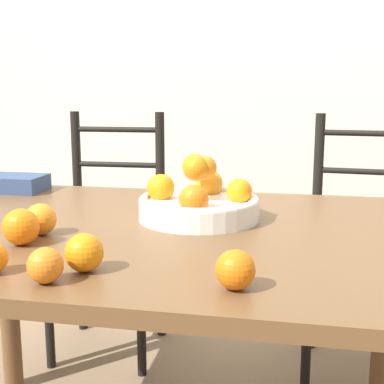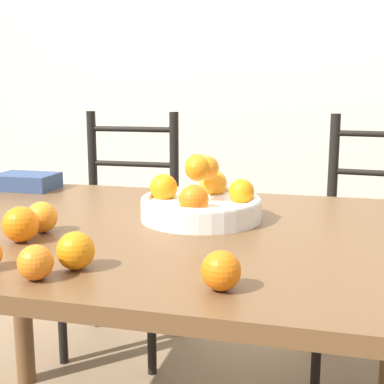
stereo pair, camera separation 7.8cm
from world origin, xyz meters
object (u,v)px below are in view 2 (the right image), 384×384
Objects in this scene: orange_loose_1 at (35,263)px; chair_right at (378,257)px; orange_loose_5 at (76,251)px; book_stack at (26,181)px; orange_loose_3 at (21,224)px; chair_left at (124,238)px; orange_loose_2 at (42,217)px; fruit_bowl at (201,201)px; orange_loose_4 at (221,271)px.

orange_loose_1 is 0.06× the size of chair_right.
orange_loose_1 is at bearing -121.55° from orange_loose_5.
orange_loose_3 is at bearing -59.37° from book_stack.
orange_loose_1 is at bearing -76.70° from chair_left.
chair_left is (-0.17, 0.94, -0.33)m from orange_loose_2.
chair_right is at bearing -1.75° from chair_left.
orange_loose_1 is 0.87× the size of orange_loose_2.
fruit_bowl is 3.91× the size of orange_loose_3.
orange_loose_4 is at bearing -7.15° from orange_loose_5.
chair_right is at bearing 20.30° from book_stack.
fruit_bowl is 0.32× the size of chair_left.
orange_loose_2 reaches higher than orange_loose_1.
book_stack is at bearing 125.04° from orange_loose_2.
orange_loose_1 is 0.93× the size of orange_loose_4.
chair_right is (0.70, 1.24, -0.32)m from orange_loose_1.
orange_loose_5 is 0.36× the size of book_stack.
chair_left is at bearing 105.05° from orange_loose_1.
fruit_bowl is at bearing -121.40° from chair_right.
orange_loose_2 is 0.30m from orange_loose_5.
fruit_bowl is at bearing 107.57° from orange_loose_4.
fruit_bowl is 4.32× the size of orange_loose_5.
orange_loose_4 is 1.30m from chair_right.
book_stack is at bearing 122.58° from orange_loose_1.
book_stack is (-0.17, -0.45, 0.31)m from chair_left.
orange_loose_5 is 0.07× the size of chair_right.
book_stack is (-0.84, 0.76, -0.01)m from orange_loose_4.
fruit_bowl is at bearing 72.97° from orange_loose_5.
orange_loose_2 is (-0.16, 0.30, 0.01)m from orange_loose_1.
orange_loose_5 is at bearing -114.87° from chair_right.
chair_right reaches higher than fruit_bowl.
book_stack is at bearing 138.06° from orange_loose_4.
orange_loose_5 is (0.20, -0.22, -0.00)m from orange_loose_2.
orange_loose_2 is 0.60m from book_stack.
orange_loose_2 reaches higher than orange_loose_5.
orange_loose_2 is 0.56m from orange_loose_4.
orange_loose_3 is 0.08× the size of chair_right.
orange_loose_3 is 0.08× the size of chair_left.
fruit_bowl is at bearing 70.78° from orange_loose_1.
orange_loose_2 is (-0.34, -0.23, -0.01)m from fruit_bowl.
orange_loose_4 is 0.29m from orange_loose_5.
chair_left reaches higher than orange_loose_4.
orange_loose_2 reaches higher than book_stack.
orange_loose_4 reaches higher than book_stack.
chair_right reaches higher than orange_loose_2.
fruit_bowl is 0.94m from chair_left.
book_stack is (-0.55, 0.72, -0.01)m from orange_loose_5.
orange_loose_5 is 1.27m from chair_left.
orange_loose_3 is (-0.16, 0.21, 0.01)m from orange_loose_1.
orange_loose_3 is 0.53m from orange_loose_4.
orange_loose_2 is at bearing 118.15° from orange_loose_1.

